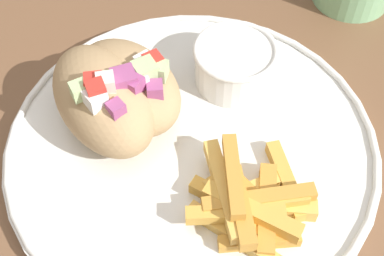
{
  "coord_description": "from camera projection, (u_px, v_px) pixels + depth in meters",
  "views": [
    {
      "loc": [
        0.07,
        -0.24,
        1.11
      ],
      "look_at": [
        -0.01,
        -0.01,
        0.78
      ],
      "focal_mm": 50.0,
      "sensor_mm": 36.0,
      "label": 1
    }
  ],
  "objects": [
    {
      "name": "pita_sandwich_near",
      "position": [
        103.0,
        99.0,
        0.42
      ],
      "size": [
        0.13,
        0.13,
        0.07
      ],
      "rotation": [
        0.0,
        0.0,
        -0.71
      ],
      "color": "tan",
      "rests_on": "plate"
    },
    {
      "name": "sauce_ramekin",
      "position": [
        235.0,
        62.0,
        0.46
      ],
      "size": [
        0.07,
        0.07,
        0.04
      ],
      "color": "white",
      "rests_on": "plate"
    },
    {
      "name": "plate",
      "position": [
        192.0,
        146.0,
        0.44
      ],
      "size": [
        0.3,
        0.3,
        0.02
      ],
      "color": "white",
      "rests_on": "table"
    },
    {
      "name": "table",
      "position": [
        200.0,
        188.0,
        0.5
      ],
      "size": [
        1.38,
        1.38,
        0.74
      ],
      "color": "brown",
      "rests_on": "ground_plane"
    },
    {
      "name": "fries_pile",
      "position": [
        249.0,
        203.0,
        0.39
      ],
      "size": [
        0.1,
        0.11,
        0.03
      ],
      "color": "gold",
      "rests_on": "plate"
    },
    {
      "name": "pita_sandwich_far",
      "position": [
        128.0,
        86.0,
        0.43
      ],
      "size": [
        0.13,
        0.12,
        0.06
      ],
      "rotation": [
        0.0,
        0.0,
        -0.6
      ],
      "color": "tan",
      "rests_on": "plate"
    }
  ]
}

